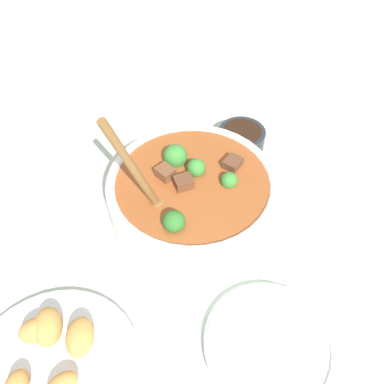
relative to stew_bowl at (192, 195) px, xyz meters
The scene contains 5 objects.
ground_plane 0.06m from the stew_bowl, 157.78° to the left, with size 4.00×4.00×0.00m, color #ADBCAD.
stew_bowl is the anchor object (origin of this frame).
condiment_bowl 0.22m from the stew_bowl, 161.06° to the right, with size 0.10×0.10×0.04m.
empty_plate 0.26m from the stew_bowl, 73.38° to the left, with size 0.19×0.19×0.02m.
food_plate 0.33m from the stew_bowl, 12.99° to the left, with size 0.25×0.25×0.05m.
Camera 1 is at (0.28, 0.31, 0.55)m, focal length 35.00 mm.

